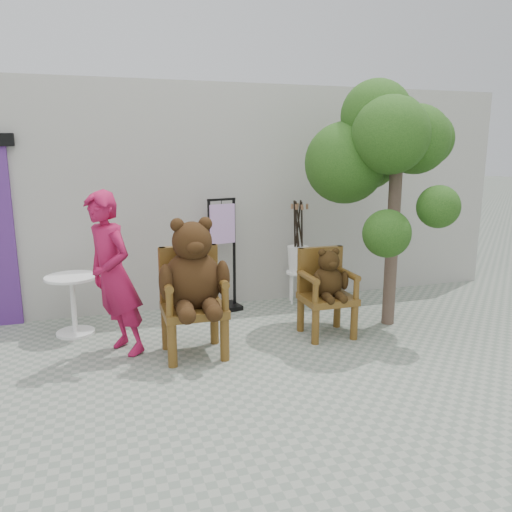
% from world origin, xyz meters
% --- Properties ---
extents(ground_plane, '(60.00, 60.00, 0.00)m').
position_xyz_m(ground_plane, '(0.00, 0.00, 0.00)').
color(ground_plane, gray).
rests_on(ground_plane, ground).
extents(back_wall, '(9.00, 1.00, 3.00)m').
position_xyz_m(back_wall, '(0.00, 3.10, 1.50)').
color(back_wall, '#A9A69E').
rests_on(back_wall, ground).
extents(chair_big, '(0.73, 0.77, 1.47)m').
position_xyz_m(chair_big, '(-0.52, 0.96, 0.82)').
color(chair_big, '#523511').
rests_on(chair_big, ground).
extents(chair_small, '(0.58, 0.56, 1.04)m').
position_xyz_m(chair_small, '(1.06, 1.09, 0.62)').
color(chair_small, '#523511').
rests_on(chair_small, ground).
extents(person, '(0.68, 0.76, 1.74)m').
position_xyz_m(person, '(-1.30, 1.19, 0.87)').
color(person, '#9C133E').
rests_on(person, ground).
extents(cafe_table, '(0.60, 0.60, 0.70)m').
position_xyz_m(cafe_table, '(-1.76, 1.98, 0.44)').
color(cafe_table, white).
rests_on(cafe_table, ground).
extents(display_stand, '(0.51, 0.44, 1.51)m').
position_xyz_m(display_stand, '(0.13, 2.35, 0.58)').
color(display_stand, black).
rests_on(display_stand, ground).
extents(stool_bucket, '(0.32, 0.32, 1.45)m').
position_xyz_m(stool_bucket, '(1.21, 2.35, 0.64)').
color(stool_bucket, white).
rests_on(stool_bucket, ground).
extents(tree, '(1.78, 1.66, 2.95)m').
position_xyz_m(tree, '(1.86, 1.33, 2.17)').
color(tree, '#453429').
rests_on(tree, ground).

